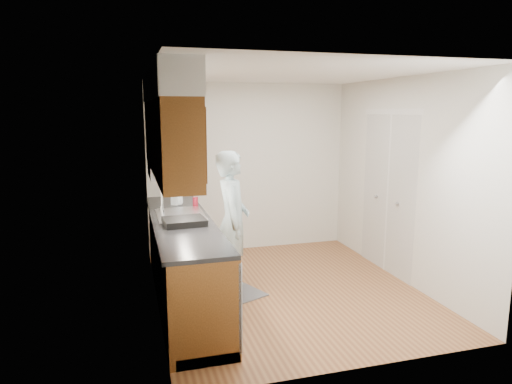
% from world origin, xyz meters
% --- Properties ---
extents(floor, '(3.50, 3.50, 0.00)m').
position_xyz_m(floor, '(0.00, 0.00, 0.00)').
color(floor, '#916037').
rests_on(floor, ground).
extents(ceiling, '(3.50, 3.50, 0.00)m').
position_xyz_m(ceiling, '(0.00, 0.00, 2.50)').
color(ceiling, white).
rests_on(ceiling, wall_left).
extents(wall_left, '(0.02, 3.50, 2.50)m').
position_xyz_m(wall_left, '(-1.50, 0.00, 1.25)').
color(wall_left, silver).
rests_on(wall_left, floor).
extents(wall_right, '(0.02, 3.50, 2.50)m').
position_xyz_m(wall_right, '(1.50, 0.00, 1.25)').
color(wall_right, silver).
rests_on(wall_right, floor).
extents(wall_back, '(3.00, 0.02, 2.50)m').
position_xyz_m(wall_back, '(0.00, 1.75, 1.25)').
color(wall_back, silver).
rests_on(wall_back, floor).
extents(counter, '(0.64, 2.80, 1.30)m').
position_xyz_m(counter, '(-1.20, -0.00, 0.49)').
color(counter, brown).
rests_on(counter, floor).
extents(upper_cabinets, '(0.47, 2.80, 1.21)m').
position_xyz_m(upper_cabinets, '(-1.33, 0.05, 1.95)').
color(upper_cabinets, brown).
rests_on(upper_cabinets, wall_left).
extents(closet_door, '(0.02, 1.22, 2.05)m').
position_xyz_m(closet_door, '(1.49, 0.30, 1.02)').
color(closet_door, white).
rests_on(closet_door, wall_right).
extents(floor_mat, '(0.73, 0.89, 0.01)m').
position_xyz_m(floor_mat, '(-0.62, 0.15, 0.01)').
color(floor_mat, slate).
rests_on(floor_mat, floor).
extents(person, '(0.57, 0.74, 1.86)m').
position_xyz_m(person, '(-0.62, 0.15, 0.94)').
color(person, '#A4C1C8').
rests_on(person, floor_mat).
extents(soap_bottle_a, '(0.11, 0.11, 0.25)m').
position_xyz_m(soap_bottle_a, '(-1.15, 0.82, 1.06)').
color(soap_bottle_a, white).
rests_on(soap_bottle_a, counter).
extents(soap_bottle_b, '(0.12, 0.12, 0.19)m').
position_xyz_m(soap_bottle_b, '(-1.20, 0.79, 1.03)').
color(soap_bottle_b, white).
rests_on(soap_bottle_b, counter).
extents(soda_can, '(0.08, 0.08, 0.12)m').
position_xyz_m(soda_can, '(-0.97, 0.61, 1.00)').
color(soda_can, '#B61F33').
rests_on(soda_can, counter).
extents(dish_rack, '(0.44, 0.38, 0.07)m').
position_xyz_m(dish_rack, '(-1.21, -0.25, 0.97)').
color(dish_rack, black).
rests_on(dish_rack, counter).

